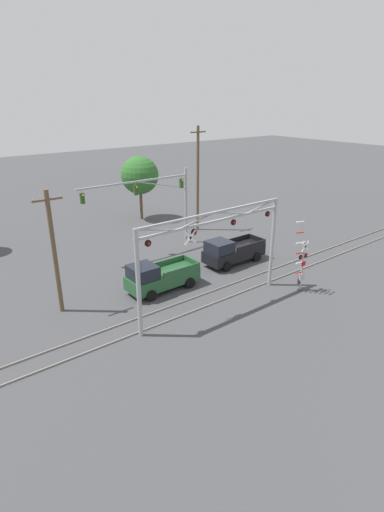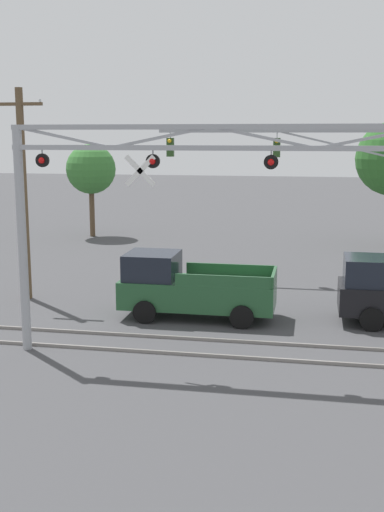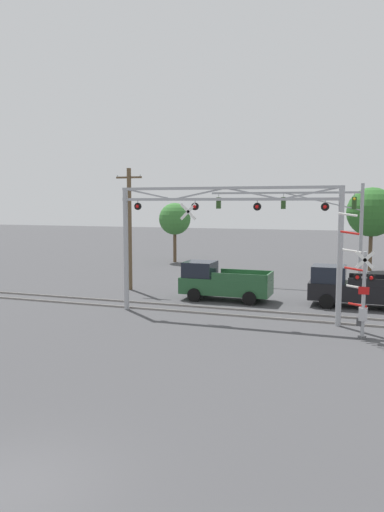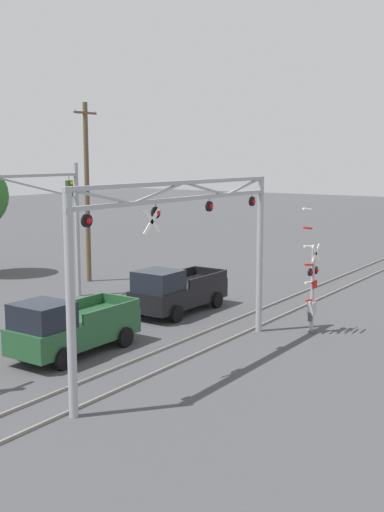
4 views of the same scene
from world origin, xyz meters
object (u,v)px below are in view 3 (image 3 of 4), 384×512
crossing_signal_mast (362,294)px  pickup_truck_following (354,288)px  utility_pole_left (130,227)px  crossing_gantry (225,230)px  pickup_truck_lead (221,282)px  background_tree_far_left_verge (372,212)px  background_tree_beyond_span (175,219)px  traffic_signal_span (321,216)px

crossing_signal_mast → pickup_truck_following: (-0.45, 6.70, -0.85)m
pickup_truck_following → utility_pole_left: bearing=176.4°
crossing_gantry → pickup_truck_lead: bearing=108.4°
crossing_gantry → background_tree_far_left_verge: size_ratio=1.60×
background_tree_beyond_span → traffic_signal_span: bearing=-33.9°
crossing_gantry → background_tree_beyond_span: bearing=117.3°
crossing_gantry → crossing_signal_mast: (6.56, -1.94, -2.50)m
pickup_truck_lead → pickup_truck_following: size_ratio=0.97×
background_tree_beyond_span → pickup_truck_lead: bearing=-60.7°
crossing_signal_mast → pickup_truck_lead: bearing=142.2°
traffic_signal_span → background_tree_far_left_verge: 9.98m
pickup_truck_following → crossing_gantry: bearing=-142.0°
crossing_signal_mast → pickup_truck_following: bearing=93.9°
traffic_signal_span → pickup_truck_following: (2.42, -6.56, -3.81)m
crossing_gantry → background_tree_far_left_verge: background_tree_far_left_verge is taller
crossing_signal_mast → utility_pole_left: (-14.64, 7.60, 2.24)m
pickup_truck_following → utility_pole_left: utility_pole_left is taller
crossing_gantry → background_tree_beyond_span: (-10.88, 21.09, -0.22)m
crossing_gantry → pickup_truck_lead: crossing_gantry is taller
crossing_signal_mast → utility_pole_left: bearing=152.6°
background_tree_beyond_span → utility_pole_left: bearing=-79.7°
crossing_gantry → crossing_signal_mast: 7.28m
background_tree_beyond_span → background_tree_far_left_verge: size_ratio=0.81×
crossing_gantry → traffic_signal_span: 11.91m
traffic_signal_span → pickup_truck_lead: (-5.09, -7.08, -3.82)m
background_tree_far_left_verge → background_tree_beyond_span: bearing=178.8°
traffic_signal_span → background_tree_far_left_verge: background_tree_far_left_verge is taller
pickup_truck_lead → pickup_truck_following: 7.53m
background_tree_beyond_span → background_tree_far_left_verge: background_tree_far_left_verge is taller
pickup_truck_lead → background_tree_far_left_verge: size_ratio=0.75×
utility_pole_left → background_tree_far_left_verge: (15.14, 15.05, 0.82)m
utility_pole_left → traffic_signal_span: bearing=25.7°
traffic_signal_span → pickup_truck_following: 7.96m
crossing_gantry → pickup_truck_following: bearing=38.0°
pickup_truck_following → background_tree_far_left_verge: bearing=86.6°
pickup_truck_following → background_tree_far_left_verge: size_ratio=0.78×
pickup_truck_lead → utility_pole_left: utility_pole_left is taller
traffic_signal_span → crossing_signal_mast: bearing=-77.8°
crossing_gantry → pickup_truck_following: crossing_gantry is taller
crossing_signal_mast → pickup_truck_following: 6.77m
traffic_signal_span → pickup_truck_following: size_ratio=1.93×
crossing_signal_mast → pickup_truck_lead: crossing_signal_mast is taller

